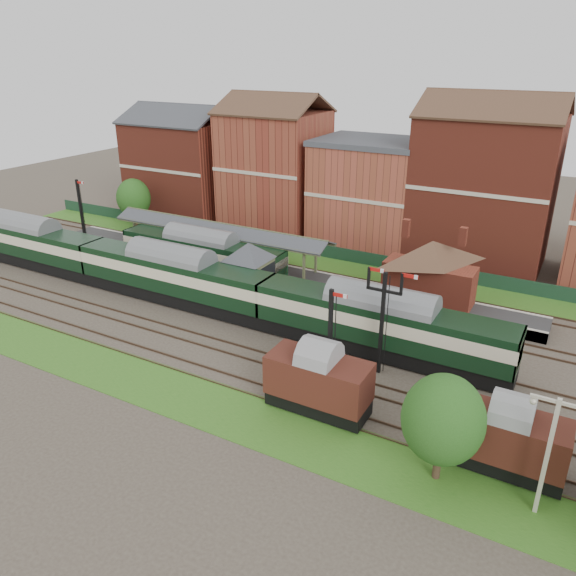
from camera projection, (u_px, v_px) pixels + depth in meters
The scene contains 20 objects.
ground at pixel (259, 323), 49.16m from camera, with size 160.00×160.00×0.00m, color #473D33.
grass_back at pixel (335, 266), 62.00m from camera, with size 90.00×4.50×0.06m, color #2D6619.
grass_front at pixel (169, 390), 39.51m from camera, with size 90.00×5.00×0.06m, color #2D6619.
fence at pixel (343, 254), 63.32m from camera, with size 90.00×0.12×1.50m, color #193823.
platform at pixel (267, 272), 59.02m from camera, with size 55.00×3.40×1.00m, color #2D2D2D.
signal_box at pixel (249, 272), 51.85m from camera, with size 5.40×5.40×6.00m.
brick_hut at pixel (327, 309), 49.06m from camera, with size 3.20×2.64×2.94m.
station_building at pixel (430, 270), 50.07m from camera, with size 8.10×8.10×5.90m.
canopy at pixel (219, 227), 60.09m from camera, with size 26.00×3.89×4.08m.
semaphore_bracket at pixel (383, 316), 39.95m from camera, with size 3.60×0.25×8.18m.
semaphore_platform_end at pixel (81, 211), 67.32m from camera, with size 1.23×0.25×8.00m.
semaphore_siding at pixel (330, 342), 37.42m from camera, with size 1.23×0.25×8.00m.
yard_lamp at pixel (548, 450), 27.64m from camera, with size 2.60×0.22×7.00m.
town_backdrop at pixel (367, 187), 66.55m from camera, with size 69.00×10.00×16.00m.
dmu_train at pixel (173, 275), 52.28m from camera, with size 61.35×3.22×4.71m.
platform_railcar at pixel (202, 254), 58.27m from camera, with size 18.93×2.98×4.36m.
goods_van_a at pixel (319, 381), 36.47m from camera, with size 6.74×2.92×4.09m.
goods_van_b at pixel (507, 438), 31.28m from camera, with size 6.37×2.76×3.87m.
tree_far at pixel (443, 420), 29.98m from camera, with size 4.48×4.48×6.53m.
tree_back at pixel (134, 198), 74.12m from camera, with size 4.45×4.45×6.51m.
Camera 1 is at (23.56, -37.18, 22.25)m, focal length 35.00 mm.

